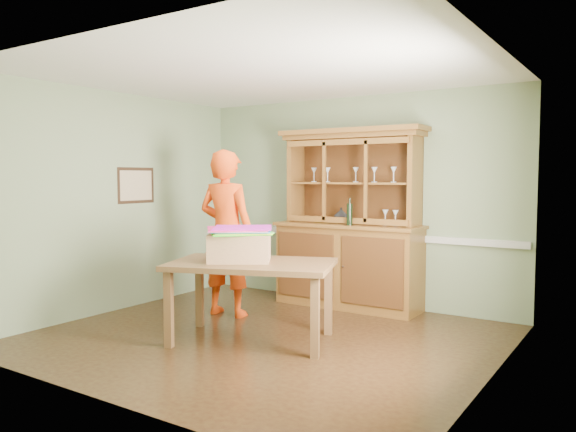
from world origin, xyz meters
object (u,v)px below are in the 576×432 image
Objects in this scene: china_hutch at (349,245)px; dining_table at (252,271)px; person at (227,233)px; cardboard_box at (240,247)px.

china_hutch is 1.22× the size of dining_table.
china_hutch is 1.92m from dining_table.
dining_table is 0.93× the size of person.
person is (-0.77, 0.72, 0.04)m from cardboard_box.
dining_table is 0.27m from cardboard_box.
china_hutch is at bearing 65.94° from dining_table.
person is at bearing 121.79° from dining_table.
cardboard_box is at bearing 130.56° from person.
person reaches higher than cardboard_box.
person is (-0.90, 0.70, 0.28)m from dining_table.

